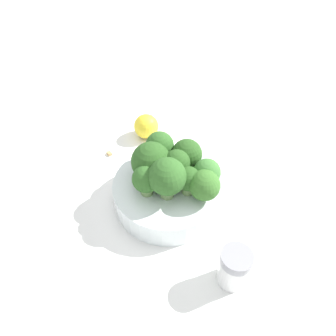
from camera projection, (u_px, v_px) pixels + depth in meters
ground_plane at (168, 201)px, 0.53m from camera, size 3.00×3.00×0.00m
bowl at (168, 192)px, 0.51m from camera, size 0.17×0.17×0.04m
broccoli_floret_0 at (177, 164)px, 0.48m from camera, size 0.04×0.04×0.06m
broccoli_floret_1 at (203, 188)px, 0.46m from camera, size 0.04×0.04×0.05m
broccoli_floret_2 at (150, 163)px, 0.48m from camera, size 0.06×0.06×0.06m
broccoli_floret_3 at (187, 155)px, 0.50m from camera, size 0.05×0.05×0.05m
broccoli_floret_4 at (167, 177)px, 0.45m from camera, size 0.05×0.05×0.07m
broccoli_floret_5 at (146, 180)px, 0.46m from camera, size 0.04×0.04×0.05m
broccoli_floret_6 at (189, 178)px, 0.47m from camera, size 0.04×0.04×0.05m
broccoli_floret_7 at (160, 146)px, 0.51m from camera, size 0.04×0.04×0.06m
broccoli_floret_8 at (207, 173)px, 0.48m from camera, size 0.04×0.04×0.05m
pepper_shaker at (234, 268)px, 0.41m from camera, size 0.04×0.04×0.06m
lemon_wedge at (146, 126)px, 0.62m from camera, size 0.05×0.05×0.05m
almond_crumb_0 at (109, 153)px, 0.60m from camera, size 0.01×0.01×0.01m
almond_crumb_1 at (148, 141)px, 0.62m from camera, size 0.01×0.01×0.01m
almond_crumb_2 at (196, 151)px, 0.60m from camera, size 0.01×0.01×0.01m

